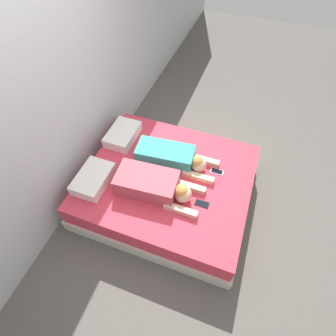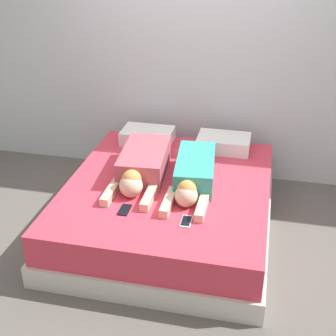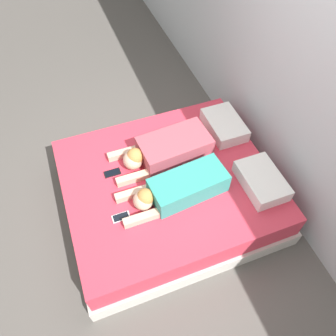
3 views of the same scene
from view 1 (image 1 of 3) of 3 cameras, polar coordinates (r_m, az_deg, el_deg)
The scene contains 9 objects.
ground_plane at distance 3.54m, azimuth 0.00°, elevation -6.09°, with size 12.00×12.00×0.00m, color #5B5651.
wall_back at distance 3.04m, azimuth -21.76°, elevation 14.09°, with size 12.00×0.06×2.60m.
bed at distance 3.35m, azimuth 0.00°, elevation -4.04°, with size 1.78×2.03×0.46m.
pillow_head_left at distance 3.17m, azimuth -15.95°, elevation -2.25°, with size 0.51×0.34×0.14m.
pillow_head_right at distance 3.57m, azimuth -9.82°, elevation 7.21°, with size 0.51×0.34×0.14m.
person_left at distance 2.95m, azimuth -3.00°, elevation -3.70°, with size 0.43×1.00×0.22m.
person_right at distance 3.21m, azimuth 1.03°, elevation 2.41°, with size 0.38×1.02×0.21m.
cell_phone_left at distance 2.96m, azimuth 7.38°, elevation -7.70°, with size 0.08×0.16×0.01m.
cell_phone_right at distance 3.24m, azimuth 10.60°, elevation -0.75°, with size 0.08×0.16×0.01m.
Camera 1 is at (-1.76, -0.64, 3.00)m, focal length 28.00 mm.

